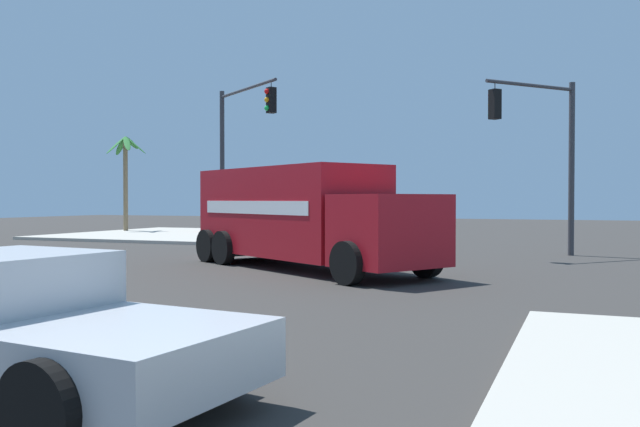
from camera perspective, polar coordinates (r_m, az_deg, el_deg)
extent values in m
plane|color=#33302D|center=(19.18, -0.74, -4.56)|extent=(100.00, 100.00, 0.00)
cube|color=#B2ADA0|center=(35.97, -11.43, -1.79)|extent=(11.77, 11.77, 0.14)
cube|color=#AD141E|center=(19.09, -2.72, 0.18)|extent=(5.44, 6.74, 2.47)
cube|color=#AD141E|center=(15.68, 6.02, -1.46)|extent=(3.04, 2.88, 1.70)
cube|color=black|center=(15.05, 8.22, -0.28)|extent=(1.75, 1.13, 0.88)
cube|color=#B2B2B7|center=(21.83, -7.24, -3.37)|extent=(2.06, 1.39, 0.21)
cube|color=white|center=(19.78, 0.21, 0.57)|extent=(2.87, 4.60, 0.36)
cube|color=white|center=(18.45, -5.85, 0.52)|extent=(2.87, 4.60, 0.36)
cylinder|color=black|center=(16.62, 9.08, -3.73)|extent=(0.77, 1.00, 1.00)
cylinder|color=black|center=(14.97, 2.36, -4.26)|extent=(0.77, 1.00, 1.00)
cylinder|color=black|center=(21.17, -2.33, -2.66)|extent=(0.77, 1.00, 1.00)
cylinder|color=black|center=(19.90, -8.28, -2.92)|extent=(0.77, 1.00, 1.00)
cylinder|color=black|center=(22.05, -3.85, -2.51)|extent=(0.77, 1.00, 1.00)
cylinder|color=black|center=(20.83, -9.63, -2.74)|extent=(0.77, 1.00, 1.00)
cylinder|color=#38383D|center=(24.48, 20.74, 3.57)|extent=(0.20, 0.20, 5.95)
cylinder|color=#38383D|center=(23.38, 17.62, 10.42)|extent=(2.96, 2.57, 0.12)
cylinder|color=#38383D|center=(22.31, 14.76, 10.56)|extent=(0.03, 0.03, 0.25)
cube|color=black|center=(22.22, 14.75, 9.04)|extent=(0.42, 0.42, 0.95)
sphere|color=red|center=(22.40, 14.44, 9.79)|extent=(0.20, 0.20, 0.20)
sphere|color=#EFA314|center=(22.35, 14.43, 9.00)|extent=(0.20, 0.20, 0.20)
sphere|color=#19CC4C|center=(22.31, 14.43, 8.21)|extent=(0.20, 0.20, 0.20)
cylinder|color=#38383D|center=(29.08, -8.38, 4.03)|extent=(0.20, 0.20, 6.46)
cylinder|color=#38383D|center=(27.15, -6.30, 10.57)|extent=(3.05, 4.06, 0.12)
cylinder|color=#38383D|center=(25.24, -4.20, 11.00)|extent=(0.03, 0.03, 0.25)
cube|color=black|center=(25.15, -4.20, 9.65)|extent=(0.42, 0.42, 0.95)
sphere|color=red|center=(25.11, -4.57, 10.39)|extent=(0.20, 0.20, 0.20)
sphere|color=#EFA314|center=(25.07, -4.57, 9.69)|extent=(0.20, 0.20, 0.20)
sphere|color=#19CC4C|center=(25.02, -4.57, 8.99)|extent=(0.20, 0.20, 0.20)
cube|color=#B7BABF|center=(6.17, -15.96, -11.66)|extent=(2.16, 2.20, 0.55)
cylinder|color=black|center=(5.48, -22.67, -15.26)|extent=(0.32, 0.78, 0.76)
cylinder|color=black|center=(6.88, -9.26, -11.79)|extent=(0.32, 0.78, 0.76)
cube|color=red|center=(37.86, -8.53, -0.12)|extent=(1.17, 1.15, 1.85)
cube|color=black|center=(37.49, -8.34, 0.09)|extent=(0.54, 0.46, 1.18)
cylinder|color=#7A6647|center=(39.88, -16.32, 2.40)|extent=(0.26, 0.26, 5.32)
ellipsoid|color=#2D7533|center=(40.63, -15.86, 5.85)|extent=(1.49, 0.60, 0.69)
ellipsoid|color=#2D7533|center=(40.52, -16.68, 5.57)|extent=(0.87, 1.25, 1.07)
ellipsoid|color=#2D7533|center=(39.76, -17.08, 5.63)|extent=(1.22, 0.86, 1.10)
ellipsoid|color=#2D7533|center=(39.38, -16.21, 5.79)|extent=(1.16, 1.19, 0.95)
ellipsoid|color=#2D7533|center=(39.84, -15.52, 5.66)|extent=(0.81, 1.27, 1.06)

